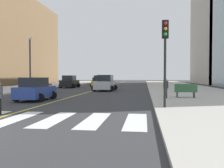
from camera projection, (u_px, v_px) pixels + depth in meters
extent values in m
cube|color=#B2ADA3|center=(198.00, 94.00, 25.46)|extent=(10.00, 120.00, 0.15)
cube|color=silver|center=(17.00, 118.00, 11.10)|extent=(0.90, 4.00, 0.01)
cube|color=silver|center=(55.00, 119.00, 10.86)|extent=(0.90, 4.00, 0.01)
cube|color=silver|center=(94.00, 120.00, 10.62)|extent=(0.90, 4.00, 0.01)
cube|color=silver|center=(136.00, 121.00, 10.39)|extent=(0.90, 4.00, 0.01)
cube|color=yellow|center=(110.00, 86.00, 46.88)|extent=(0.16, 80.00, 0.01)
cube|color=brown|center=(5.00, 42.00, 61.31)|extent=(16.00, 32.00, 20.78)
cube|color=silver|center=(98.00, 81.00, 63.06)|extent=(2.18, 4.67, 0.99)
cube|color=#1E2328|center=(98.00, 77.00, 62.75)|extent=(1.81, 2.35, 0.84)
cylinder|color=black|center=(103.00, 82.00, 64.37)|extent=(0.75, 0.26, 0.75)
cylinder|color=black|center=(95.00, 82.00, 64.62)|extent=(0.75, 0.26, 0.75)
cylinder|color=black|center=(101.00, 82.00, 61.52)|extent=(0.75, 0.26, 0.75)
cylinder|color=black|center=(93.00, 82.00, 61.77)|extent=(0.75, 0.26, 0.75)
cube|color=gold|center=(97.00, 83.00, 44.28)|extent=(1.83, 3.78, 0.80)
cube|color=#1E2328|center=(97.00, 79.00, 44.03)|extent=(1.49, 1.91, 0.67)
cylinder|color=black|center=(103.00, 85.00, 45.36)|extent=(0.61, 0.22, 0.60)
cylinder|color=black|center=(94.00, 85.00, 45.52)|extent=(0.61, 0.22, 0.60)
cylinder|color=black|center=(101.00, 85.00, 43.06)|extent=(0.61, 0.22, 0.60)
cylinder|color=black|center=(92.00, 85.00, 43.22)|extent=(0.61, 0.22, 0.60)
cube|color=#B7B7BC|center=(105.00, 85.00, 31.65)|extent=(2.21, 4.67, 0.99)
cube|color=#1E2328|center=(105.00, 78.00, 31.90)|extent=(1.82, 2.35, 0.83)
cylinder|color=black|center=(94.00, 88.00, 30.42)|extent=(0.75, 0.26, 0.75)
cylinder|color=black|center=(111.00, 89.00, 30.09)|extent=(0.75, 0.26, 0.75)
cylinder|color=black|center=(99.00, 87.00, 33.25)|extent=(0.75, 0.26, 0.75)
cylinder|color=black|center=(115.00, 88.00, 32.91)|extent=(0.75, 0.26, 0.75)
cube|color=#2D479E|center=(36.00, 92.00, 19.27)|extent=(1.85, 4.05, 0.86)
cube|color=#1E2328|center=(34.00, 82.00, 19.00)|extent=(1.55, 2.03, 0.73)
cylinder|color=black|center=(53.00, 95.00, 20.39)|extent=(0.65, 0.22, 0.65)
cylinder|color=black|center=(32.00, 95.00, 20.64)|extent=(0.65, 0.22, 0.65)
cylinder|color=black|center=(40.00, 98.00, 17.91)|extent=(0.65, 0.22, 0.65)
cylinder|color=black|center=(16.00, 97.00, 18.17)|extent=(0.65, 0.22, 0.65)
cube|color=black|center=(70.00, 83.00, 40.14)|extent=(2.05, 4.51, 0.96)
cube|color=#1E2328|center=(69.00, 78.00, 39.84)|extent=(1.72, 2.26, 0.81)
cylinder|color=black|center=(78.00, 85.00, 41.39)|extent=(0.73, 0.24, 0.73)
cylinder|color=black|center=(66.00, 85.00, 41.67)|extent=(0.73, 0.24, 0.73)
cylinder|color=black|center=(74.00, 86.00, 38.63)|extent=(0.73, 0.24, 0.73)
cylinder|color=black|center=(61.00, 86.00, 38.91)|extent=(0.73, 0.24, 0.73)
cube|color=red|center=(38.00, 88.00, 27.26)|extent=(1.79, 3.81, 0.81)
cube|color=#1E2328|center=(37.00, 81.00, 27.01)|extent=(1.48, 1.92, 0.68)
cylinder|color=black|center=(50.00, 90.00, 28.33)|extent=(0.62, 0.21, 0.61)
cylinder|color=black|center=(35.00, 90.00, 28.53)|extent=(0.62, 0.21, 0.61)
cylinder|color=black|center=(42.00, 91.00, 26.01)|extent=(0.62, 0.21, 0.61)
cylinder|color=black|center=(26.00, 91.00, 26.20)|extent=(0.62, 0.21, 0.61)
cylinder|color=black|center=(165.00, 73.00, 13.78)|extent=(0.14, 0.14, 3.88)
cube|color=black|center=(165.00, 29.00, 13.70)|extent=(0.36, 0.28, 1.00)
sphere|color=red|center=(166.00, 23.00, 13.51)|extent=(0.18, 0.18, 0.18)
sphere|color=orange|center=(166.00, 29.00, 13.52)|extent=(0.18, 0.18, 0.18)
sphere|color=green|center=(165.00, 34.00, 13.53)|extent=(0.18, 0.18, 0.18)
cube|color=#33603D|center=(185.00, 92.00, 20.23)|extent=(1.82, 0.63, 0.08)
cube|color=#33603D|center=(186.00, 88.00, 19.98)|extent=(1.80, 0.13, 0.60)
cube|color=#2D2D33|center=(177.00, 95.00, 20.35)|extent=(0.12, 0.48, 0.44)
cube|color=#2D2D33|center=(194.00, 95.00, 20.12)|extent=(0.12, 0.48, 0.44)
cylinder|color=#38383D|center=(165.00, 93.00, 19.48)|extent=(0.18, 0.18, 0.79)
cylinder|color=#38383D|center=(166.00, 93.00, 19.62)|extent=(0.18, 0.18, 0.79)
cylinder|color=#2D2D33|center=(166.00, 85.00, 19.53)|extent=(0.40, 0.40, 0.60)
sphere|color=beige|center=(166.00, 79.00, 19.52)|extent=(0.21, 0.21, 0.21)
cylinder|color=#38383D|center=(30.00, 65.00, 31.11)|extent=(0.20, 0.20, 6.40)
sphere|color=silver|center=(30.00, 38.00, 31.00)|extent=(0.44, 0.44, 0.44)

